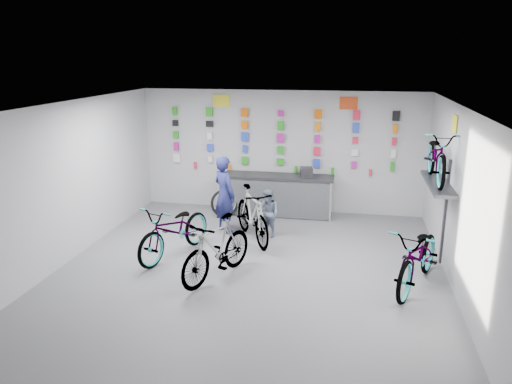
% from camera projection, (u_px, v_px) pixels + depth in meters
% --- Properties ---
extents(floor, '(8.00, 8.00, 0.00)m').
position_uv_depth(floor, '(248.00, 274.00, 9.00)').
color(floor, '#515156').
rests_on(floor, ground).
extents(ceiling, '(8.00, 8.00, 0.00)m').
position_uv_depth(ceiling, '(248.00, 107.00, 8.20)').
color(ceiling, white).
rests_on(ceiling, wall_back).
extents(wall_back, '(7.00, 0.00, 7.00)m').
position_uv_depth(wall_back, '(281.00, 151.00, 12.38)').
color(wall_back, '#ABABAD').
rests_on(wall_back, floor).
extents(wall_front, '(7.00, 0.00, 7.00)m').
position_uv_depth(wall_front, '(163.00, 304.00, 4.81)').
color(wall_front, '#ABABAD').
rests_on(wall_front, floor).
extents(wall_left, '(0.00, 8.00, 8.00)m').
position_uv_depth(wall_left, '(63.00, 185.00, 9.23)').
color(wall_left, '#ABABAD').
rests_on(wall_left, floor).
extents(wall_right, '(0.00, 8.00, 8.00)m').
position_uv_depth(wall_right, '(462.00, 205.00, 7.96)').
color(wall_right, '#ABABAD').
rests_on(wall_right, floor).
extents(counter, '(2.70, 0.66, 1.00)m').
position_uv_depth(counter, '(278.00, 196.00, 12.22)').
color(counter, black).
rests_on(counter, floor).
extents(merch_wall, '(5.57, 0.08, 1.57)m').
position_uv_depth(merch_wall, '(280.00, 139.00, 12.23)').
color(merch_wall, silver).
rests_on(merch_wall, wall_back).
extents(wall_bracket, '(0.39, 1.90, 2.00)m').
position_uv_depth(wall_bracket, '(439.00, 188.00, 9.13)').
color(wall_bracket, '#333338').
rests_on(wall_bracket, wall_right).
extents(sign_left, '(0.42, 0.02, 0.30)m').
position_uv_depth(sign_left, '(221.00, 101.00, 12.31)').
color(sign_left, yellow).
rests_on(sign_left, wall_back).
extents(sign_right, '(0.42, 0.02, 0.30)m').
position_uv_depth(sign_right, '(349.00, 103.00, 11.75)').
color(sign_right, '#D3471B').
rests_on(sign_right, wall_back).
extents(sign_side, '(0.02, 0.40, 0.30)m').
position_uv_depth(sign_side, '(454.00, 124.00, 8.79)').
color(sign_side, yellow).
rests_on(sign_side, wall_right).
extents(bike_left, '(1.36, 2.18, 1.08)m').
position_uv_depth(bike_left, '(175.00, 230.00, 9.68)').
color(bike_left, gray).
rests_on(bike_left, floor).
extents(bike_center, '(1.23, 1.91, 1.11)m').
position_uv_depth(bike_center, '(217.00, 249.00, 8.70)').
color(bike_center, gray).
rests_on(bike_center, floor).
extents(bike_right, '(1.47, 2.23, 1.11)m').
position_uv_depth(bike_right, '(419.00, 257.00, 8.36)').
color(bike_right, gray).
rests_on(bike_right, floor).
extents(bike_service, '(1.44, 1.93, 1.16)m').
position_uv_depth(bike_service, '(252.00, 215.00, 10.47)').
color(bike_service, gray).
rests_on(bike_service, floor).
extents(bike_wall, '(0.63, 1.80, 0.95)m').
position_uv_depth(bike_wall, '(438.00, 156.00, 8.99)').
color(bike_wall, gray).
rests_on(bike_wall, wall_bracket).
extents(clerk, '(0.74, 0.72, 1.71)m').
position_uv_depth(clerk, '(224.00, 194.00, 10.96)').
color(clerk, '#1A1E51').
rests_on(clerk, floor).
extents(customer, '(0.65, 0.63, 1.05)m').
position_uv_depth(customer, '(268.00, 213.00, 10.73)').
color(customer, slate).
rests_on(customer, floor).
extents(spare_wheel, '(0.71, 0.45, 0.67)m').
position_uv_depth(spare_wheel, '(225.00, 203.00, 12.14)').
color(spare_wheel, black).
rests_on(spare_wheel, floor).
extents(register, '(0.33, 0.35, 0.22)m').
position_uv_depth(register, '(306.00, 172.00, 11.93)').
color(register, black).
rests_on(register, counter).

